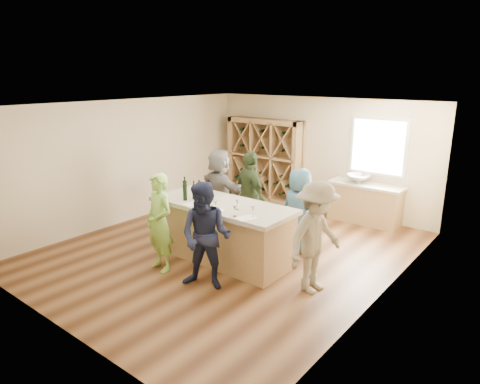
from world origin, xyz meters
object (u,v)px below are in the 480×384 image
Objects in this scene: sink at (358,178)px; person_server at (316,238)px; wine_bottle_a at (185,189)px; wine_bottle_d at (199,193)px; person_near_left at (160,223)px; person_far_left at (220,189)px; wine_rack at (265,160)px; person_far_right at (299,210)px; person_near_right at (206,236)px; person_far_mid at (250,196)px; tasting_counter_base at (222,233)px; wine_bottle_e at (207,194)px; wine_bottle_b at (185,192)px; wine_bottle_c at (194,192)px.

sink is 0.30× the size of person_server.
wine_bottle_d is (0.42, -0.04, 0.00)m from wine_bottle_a.
wine_bottle_d is at bearing 87.88° from person_near_left.
wine_rack is at bearing -63.37° from person_far_left.
person_far_right reaches higher than sink.
wine_bottle_d is 0.19× the size of person_near_right.
sink is at bearing -118.52° from person_far_left.
person_near_right is 0.97× the size of person_server.
wine_rack is 6.81× the size of wine_bottle_a.
person_far_right is (1.28, 1.41, -0.43)m from wine_bottle_d.
wine_bottle_a is (-1.84, -3.74, 0.23)m from sink.
person_server is at bearing 14.08° from person_near_right.
tasting_counter_base is at bearing 124.46° from person_far_mid.
wine_bottle_e is at bearing 111.10° from person_near_right.
wine_bottle_b is 0.17× the size of person_server.
person_near_left is 2.66m from person_far_right.
wine_rack is 1.26× the size of person_near_right.
wine_bottle_d is 0.20× the size of person_far_right.
wine_bottle_c is (-0.57, -0.13, 0.72)m from tasting_counter_base.
person_far_right is (1.16, 1.34, -0.41)m from wine_bottle_e.
person_far_mid is (1.44, -2.54, -0.17)m from wine_rack.
wine_rack reaches higher than person_far_mid.
sink is 0.33× the size of person_far_right.
wine_bottle_e is at bearing 52.86° from person_far_right.
wine_bottle_e reaches higher than tasting_counter_base.
person_far_right is (-1.04, 1.24, -0.08)m from person_server.
person_far_mid is at bearing 88.22° from wine_bottle_e.
person_far_left is at bearing 15.05° from person_far_mid.
person_near_right is (2.19, -4.67, -0.23)m from wine_rack.
tasting_counter_base is 1.55m from person_far_right.
tasting_counter_base is 1.21m from person_near_left.
wine_bottle_c is at bearing 46.04° from person_far_right.
person_far_mid is at bearing -173.52° from person_far_left.
person_far_mid reaches higher than sink.
person_far_left reaches higher than wine_bottle_b.
wine_bottle_e is at bearing -109.30° from sink.
wine_bottle_d reaches higher than wine_bottle_b.
wine_bottle_e is at bearing -69.73° from wine_rack.
person_near_left is at bearing -109.05° from sink.
wine_rack reaches higher than tasting_counter_base.
person_server reaches higher than wine_bottle_c.
person_far_mid is (0.44, 1.41, -0.31)m from wine_bottle_b.
person_near_right is 1.72m from person_server.
person_near_left reaches higher than person_far_right.
wine_bottle_e is at bearing 2.67° from wine_bottle_a.
wine_bottle_c is at bearing 99.96° from person_server.
wine_bottle_b is 2.20m from person_far_right.
tasting_counter_base is 0.78m from wine_bottle_e.
wine_rack is 6.70× the size of wine_bottle_d.
person_far_mid is (0.36, 1.26, -0.29)m from wine_bottle_c.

